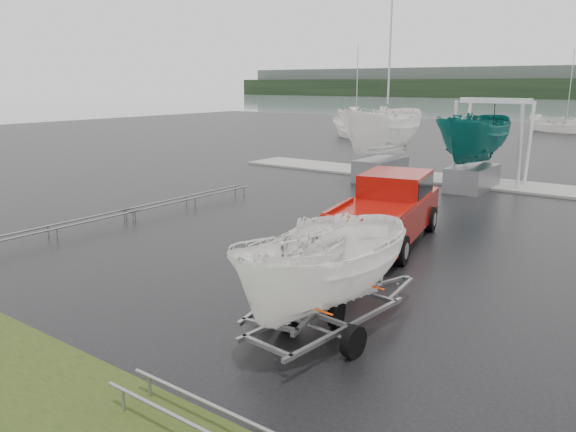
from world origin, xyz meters
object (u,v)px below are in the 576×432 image
(trailer_parked, at_px, (327,199))
(boat_hoist, at_px, (493,129))
(pickup_truck, at_px, (389,207))
(trailer_hitched, at_px, (305,209))

(trailer_parked, bearing_deg, boat_hoist, 104.09)
(pickup_truck, xyz_separation_m, trailer_parked, (2.29, -7.12, 1.70))
(trailer_hitched, height_order, trailer_parked, trailer_parked)
(pickup_truck, relative_size, boat_hoist, 1.56)
(pickup_truck, relative_size, trailer_hitched, 1.51)
(boat_hoist, bearing_deg, pickup_truck, -87.24)
(pickup_truck, height_order, boat_hoist, boat_hoist)
(boat_hoist, bearing_deg, trailer_hitched, -84.10)
(boat_hoist, bearing_deg, trailer_parked, -81.42)
(pickup_truck, height_order, trailer_hitched, trailer_hitched)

